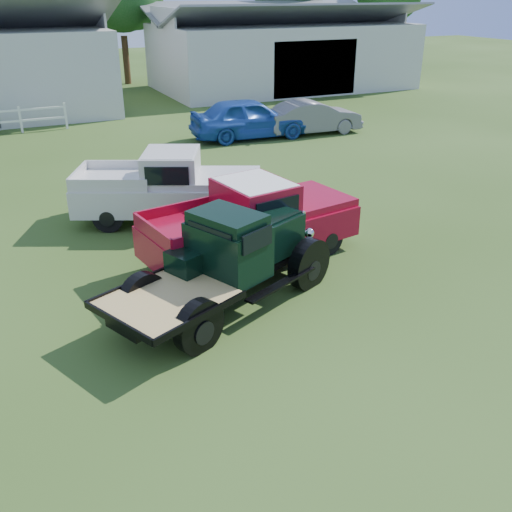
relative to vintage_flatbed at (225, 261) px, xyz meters
name	(u,v)px	position (x,y,z in m)	size (l,w,h in m)	color
ground	(273,331)	(0.43, -1.34, -1.01)	(120.00, 120.00, 0.00)	#2D4615
shed_right	(282,47)	(14.43, 25.66, 1.59)	(16.80, 9.20, 5.20)	#A6A6A6
tree_c	(122,14)	(5.43, 31.66, 3.49)	(5.40, 5.40, 9.00)	#0E410F
tree_d	(287,4)	(18.43, 32.66, 3.99)	(6.00, 6.00, 10.00)	#0E410F
tree_e	(388,7)	(26.43, 30.66, 3.74)	(5.70, 5.70, 9.50)	#0E410F
vintage_flatbed	(225,261)	(0.00, 0.00, 0.00)	(5.07, 2.01, 2.01)	black
red_pickup	(251,221)	(1.41, 1.82, -0.02)	(5.41, 2.08, 1.97)	maroon
white_pickup	(169,187)	(0.39, 5.15, -0.03)	(5.32, 2.06, 1.96)	silver
misc_car_blue	(249,118)	(6.51, 13.29, -0.12)	(2.08, 5.17, 1.76)	#1F4BA8
misc_car_grey	(313,117)	(9.50, 12.92, -0.27)	(1.55, 4.46, 1.47)	slate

